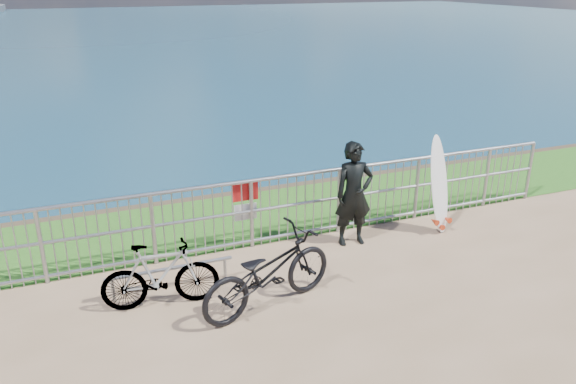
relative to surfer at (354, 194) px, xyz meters
name	(u,v)px	position (x,y,z in m)	size (l,w,h in m)	color
grass_strip	(260,215)	(-1.02, 1.56, -0.82)	(120.00, 120.00, 0.00)	#25601A
railing	(282,208)	(-1.01, 0.46, -0.25)	(10.06, 0.10, 1.13)	#919499
surfer	(354,194)	(0.00, 0.00, 0.00)	(0.61, 0.40, 1.66)	black
surfboard	(439,188)	(1.52, -0.10, -0.08)	(0.53, 0.50, 1.64)	white
bicycle_near	(268,272)	(-1.87, -1.25, -0.32)	(0.67, 1.93, 1.02)	black
bicycle_far	(160,275)	(-3.13, -0.72, -0.38)	(0.42, 1.49, 0.89)	black
bike_rack	(170,271)	(-2.95, -0.38, -0.54)	(1.71, 0.05, 0.36)	#919499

